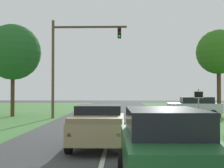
{
  "coord_description": "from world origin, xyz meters",
  "views": [
    {
      "loc": [
        0.6,
        -3.71,
        2.37
      ],
      "look_at": [
        0.06,
        16.28,
        2.83
      ],
      "focal_mm": 48.64,
      "sensor_mm": 36.0,
      "label": 1
    }
  ],
  "objects_px": {
    "red_suv_near": "(165,147)",
    "oak_tree_right": "(219,52)",
    "pickup_truck_lead": "(99,125)",
    "traffic_light": "(70,55)",
    "extra_tree_1": "(13,52)",
    "crossing_suv_far": "(195,106)",
    "keep_moving_sign": "(199,103)"
  },
  "relations": [
    {
      "from": "keep_moving_sign",
      "to": "crossing_suv_far",
      "type": "height_order",
      "value": "keep_moving_sign"
    },
    {
      "from": "crossing_suv_far",
      "to": "keep_moving_sign",
      "type": "bearing_deg",
      "value": -102.31
    },
    {
      "from": "pickup_truck_lead",
      "to": "keep_moving_sign",
      "type": "height_order",
      "value": "keep_moving_sign"
    },
    {
      "from": "pickup_truck_lead",
      "to": "traffic_light",
      "type": "height_order",
      "value": "traffic_light"
    },
    {
      "from": "red_suv_near",
      "to": "crossing_suv_far",
      "type": "bearing_deg",
      "value": 74.44
    },
    {
      "from": "extra_tree_1",
      "to": "oak_tree_right",
      "type": "bearing_deg",
      "value": -1.45
    },
    {
      "from": "traffic_light",
      "to": "oak_tree_right",
      "type": "distance_m",
      "value": 13.31
    },
    {
      "from": "keep_moving_sign",
      "to": "pickup_truck_lead",
      "type": "bearing_deg",
      "value": -132.99
    },
    {
      "from": "oak_tree_right",
      "to": "crossing_suv_far",
      "type": "relative_size",
      "value": 1.65
    },
    {
      "from": "extra_tree_1",
      "to": "red_suv_near",
      "type": "bearing_deg",
      "value": -61.57
    },
    {
      "from": "traffic_light",
      "to": "pickup_truck_lead",
      "type": "bearing_deg",
      "value": -75.45
    },
    {
      "from": "keep_moving_sign",
      "to": "extra_tree_1",
      "type": "bearing_deg",
      "value": 149.75
    },
    {
      "from": "pickup_truck_lead",
      "to": "keep_moving_sign",
      "type": "relative_size",
      "value": 2.18
    },
    {
      "from": "extra_tree_1",
      "to": "crossing_suv_far",
      "type": "bearing_deg",
      "value": 0.88
    },
    {
      "from": "red_suv_near",
      "to": "oak_tree_right",
      "type": "relative_size",
      "value": 0.58
    },
    {
      "from": "keep_moving_sign",
      "to": "crossing_suv_far",
      "type": "bearing_deg",
      "value": 77.69
    },
    {
      "from": "red_suv_near",
      "to": "oak_tree_right",
      "type": "distance_m",
      "value": 22.12
    },
    {
      "from": "red_suv_near",
      "to": "oak_tree_right",
      "type": "bearing_deg",
      "value": 68.83
    },
    {
      "from": "pickup_truck_lead",
      "to": "oak_tree_right",
      "type": "xyz_separation_m",
      "value": [
        9.79,
        14.53,
        4.94
      ]
    },
    {
      "from": "oak_tree_right",
      "to": "crossing_suv_far",
      "type": "xyz_separation_m",
      "value": [
        -1.98,
        0.74,
        -4.93
      ]
    },
    {
      "from": "pickup_truck_lead",
      "to": "crossing_suv_far",
      "type": "xyz_separation_m",
      "value": [
        7.81,
        15.28,
        0.02
      ]
    },
    {
      "from": "traffic_light",
      "to": "keep_moving_sign",
      "type": "height_order",
      "value": "traffic_light"
    },
    {
      "from": "keep_moving_sign",
      "to": "oak_tree_right",
      "type": "relative_size",
      "value": 0.32
    },
    {
      "from": "red_suv_near",
      "to": "oak_tree_right",
      "type": "xyz_separation_m",
      "value": [
        7.79,
        20.13,
        4.86
      ]
    },
    {
      "from": "pickup_truck_lead",
      "to": "traffic_light",
      "type": "bearing_deg",
      "value": 104.55
    },
    {
      "from": "pickup_truck_lead",
      "to": "extra_tree_1",
      "type": "xyz_separation_m",
      "value": [
        -9.16,
        15.02,
        5.07
      ]
    },
    {
      "from": "red_suv_near",
      "to": "keep_moving_sign",
      "type": "relative_size",
      "value": 1.84
    },
    {
      "from": "traffic_light",
      "to": "crossing_suv_far",
      "type": "bearing_deg",
      "value": 9.75
    },
    {
      "from": "traffic_light",
      "to": "keep_moving_sign",
      "type": "relative_size",
      "value": 3.44
    },
    {
      "from": "traffic_light",
      "to": "crossing_suv_far",
      "type": "distance_m",
      "value": 12.32
    },
    {
      "from": "crossing_suv_far",
      "to": "oak_tree_right",
      "type": "bearing_deg",
      "value": -20.57
    },
    {
      "from": "red_suv_near",
      "to": "traffic_light",
      "type": "relative_size",
      "value": 0.53
    }
  ]
}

